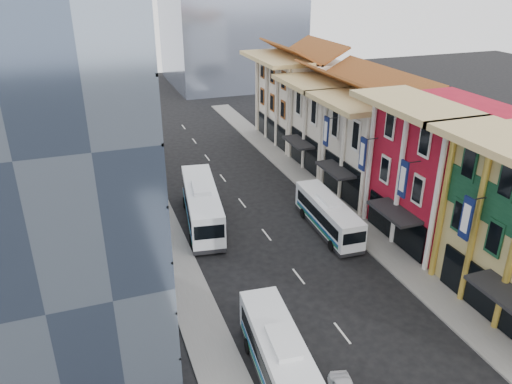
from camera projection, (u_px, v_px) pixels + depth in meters
name	position (u px, v px, depth m)	size (l,w,h in m)	color
sidewalk_right	(350.00, 219.00, 47.41)	(3.00, 90.00, 0.15)	slate
sidewalk_left	(173.00, 251.00, 42.17)	(3.00, 90.00, 0.15)	slate
shophouse_red	(442.00, 173.00, 42.37)	(8.00, 10.00, 12.00)	#A81326
shophouse_cream_near	(379.00, 149.00, 50.92)	(8.00, 9.00, 10.00)	silver
shophouse_cream_mid	(337.00, 125.00, 58.63)	(8.00, 9.00, 10.00)	silver
shophouse_cream_far	(300.00, 100.00, 67.42)	(8.00, 12.00, 11.00)	silver
office_tower	(29.00, 91.00, 30.81)	(12.00, 26.00, 30.00)	#44526B
office_block_far	(64.00, 118.00, 54.13)	(10.00, 18.00, 14.00)	gray
bus_left_near	(282.00, 363.00, 27.98)	(2.51, 10.71, 3.43)	silver
bus_left_far	(202.00, 204.00, 46.06)	(2.87, 12.27, 3.93)	white
bus_right	(328.00, 214.00, 44.91)	(2.38, 10.15, 3.26)	white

